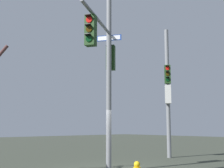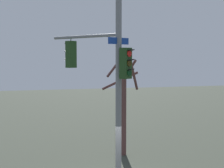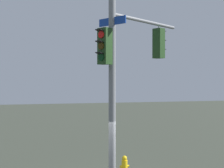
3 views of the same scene
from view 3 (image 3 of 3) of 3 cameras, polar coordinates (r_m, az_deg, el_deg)
The scene contains 2 objects.
main_signal_pole_assembly at distance 10.52m, azimuth 0.96°, elevation 9.46°, with size 4.73×2.89×9.98m.
fire_hydrant at distance 13.33m, azimuth 2.23°, elevation -14.21°, with size 0.38×0.24×0.73m.
Camera 3 is at (-2.03, -9.79, 3.83)m, focal length 51.49 mm.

